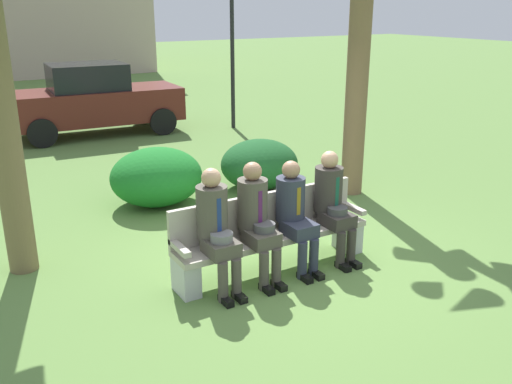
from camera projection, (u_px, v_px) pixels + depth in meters
The scene contains 10 objects.
ground_plane at pixel (286, 258), 6.85m from camera, with size 80.00×80.00×0.00m, color #5C823E.
park_bench at pixel (271, 233), 6.48m from camera, with size 2.43×0.44×0.90m.
seated_man_leftmost at pixel (216, 225), 5.90m from camera, with size 0.34×0.72×1.36m.
seated_man_centerleft at pixel (257, 216), 6.14m from camera, with size 0.34×0.72×1.35m.
seated_man_centerright at pixel (295, 210), 6.39m from camera, with size 0.34×0.72×1.29m.
seated_man_rightmost at pixel (333, 201), 6.66m from camera, with size 0.34×0.72×1.33m.
shrub_near_bench at pixel (259, 164), 9.36m from camera, with size 1.33×1.22×0.83m, color #1B5424.
shrub_mid_lawn at pixel (157, 177), 8.57m from camera, with size 1.43×1.31×0.89m, color #1B7325.
parked_car_far at pixel (95, 100), 13.10m from camera, with size 3.99×1.90×1.68m.
street_lamp at pixel (232, 36), 13.38m from camera, with size 0.24×0.24×3.68m.
Camera 1 is at (-3.50, -5.15, 2.98)m, focal length 38.93 mm.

